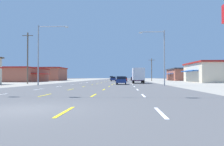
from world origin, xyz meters
TOP-DOWN VIEW (x-y plane):
  - ground_plane at (0.00, 66.00)m, footprint 572.00×572.00m
  - lot_apron_left at (-24.75, 66.00)m, footprint 28.00×440.00m
  - lot_apron_right at (24.75, 66.00)m, footprint 28.00×440.00m
  - lane_markings at (0.00, 104.50)m, footprint 10.64×227.60m
  - signal_span_wire at (0.01, 6.37)m, footprint 25.22×0.52m
  - sedan_inner_right_nearest at (3.30, 31.41)m, footprint 1.80×4.50m
  - box_truck_far_right_near at (6.77, 39.46)m, footprint 2.40×7.20m
  - sedan_inner_right_mid at (3.74, 63.09)m, footprint 1.80×4.50m
  - hatchback_center_turn_midfar at (-0.01, 66.17)m, footprint 1.72×3.90m
  - sedan_far_right_far at (7.10, 78.56)m, footprint 1.80×4.50m
  - suv_inner_left_farther at (-3.58, 115.45)m, footprint 1.98×4.90m
  - storefront_left_row_1 at (-26.60, 54.92)m, footprint 12.54×17.06m
  - storefront_left_row_2 at (-27.20, 77.52)m, footprint 13.99×12.87m
  - storefront_right_row_1 at (25.41, 49.05)m, footprint 10.64×16.03m
  - storefront_right_row_2 at (27.07, 81.02)m, footprint 11.70×17.18m
  - streetlight_left_row_0 at (-9.59, 26.59)m, footprint 5.06×0.26m
  - streetlight_right_row_0 at (9.71, 26.59)m, footprint 4.05×0.26m
  - utility_pole_left_row_0 at (-15.53, 34.56)m, footprint 2.20×0.26m
  - utility_pole_right_row_1 at (13.38, 70.54)m, footprint 2.20×0.26m

SIDE VIEW (x-z plane):
  - ground_plane at x=0.00m, z-range 0.00..0.00m
  - lot_apron_left at x=-24.75m, z-range 0.00..0.01m
  - lot_apron_right at x=24.75m, z-range 0.00..0.01m
  - lane_markings at x=0.00m, z-range 0.00..0.01m
  - sedan_inner_right_nearest at x=3.30m, z-range 0.03..1.49m
  - sedan_inner_right_mid at x=3.74m, z-range 0.03..1.49m
  - sedan_far_right_far at x=7.10m, z-range 0.03..1.49m
  - hatchback_center_turn_midfar at x=-0.01m, z-range 0.01..1.55m
  - suv_inner_left_farther at x=-3.58m, z-range 0.04..2.02m
  - box_truck_far_right_near at x=6.77m, z-range 0.22..3.45m
  - storefront_left_row_1 at x=-26.60m, z-range 0.02..4.12m
  - storefront_right_row_2 at x=27.07m, z-range 0.02..4.83m
  - storefront_right_row_1 at x=25.41m, z-range 0.02..5.12m
  - storefront_left_row_2 at x=-27.20m, z-range 0.01..5.17m
  - utility_pole_right_row_1 at x=13.38m, z-range 0.19..8.21m
  - streetlight_right_row_0 at x=9.71m, z-range 0.74..9.48m
  - utility_pole_left_row_0 at x=-15.53m, z-range 0.20..10.46m
  - signal_span_wire at x=0.01m, z-range 0.86..10.48m
  - streetlight_left_row_0 at x=-9.59m, z-range 0.88..10.68m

